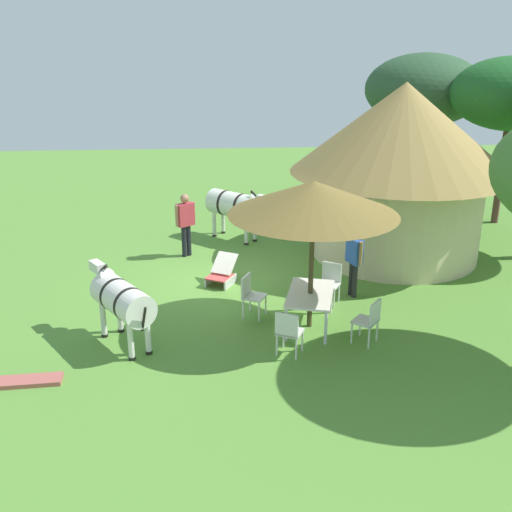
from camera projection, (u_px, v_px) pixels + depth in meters
ground_plane at (231, 284)px, 14.46m from camera, size 36.00×36.00×0.00m
thatched_hut at (401, 161)px, 15.53m from camera, size 5.69×5.69×4.51m
shade_umbrella at (314, 198)px, 11.46m from camera, size 3.29×3.29×3.03m
patio_dining_table at (310, 296)px, 12.17m from camera, size 1.70×1.24×0.74m
patio_chair_east_end at (369, 319)px, 11.53m from camera, size 0.61×0.60×0.90m
patio_chair_near_hut at (330, 280)px, 13.33m from camera, size 0.58×0.59×0.90m
patio_chair_west_end at (251, 293)px, 12.68m from camera, size 0.58×0.57×0.90m
patio_chair_near_lawn at (288, 330)px, 11.09m from camera, size 0.57×0.58×0.90m
guest_beside_umbrella at (354, 256)px, 13.48m from camera, size 0.55×0.33×1.61m
standing_watcher at (185, 219)px, 15.93m from camera, size 0.44×0.51×1.70m
striped_lounge_chair at (222, 274)px, 14.39m from camera, size 0.94×0.84×0.67m
zebra_nearest_camera at (235, 205)px, 17.25m from camera, size 1.72×1.84×1.54m
zebra_by_umbrella at (121, 299)px, 11.36m from camera, size 1.88×1.46×1.48m
acacia_tree_far_lawn at (424, 90)px, 20.00m from camera, size 3.89×3.89×5.04m
acacia_tree_behind_hut at (512, 94)px, 17.79m from camera, size 3.57×3.57×5.02m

